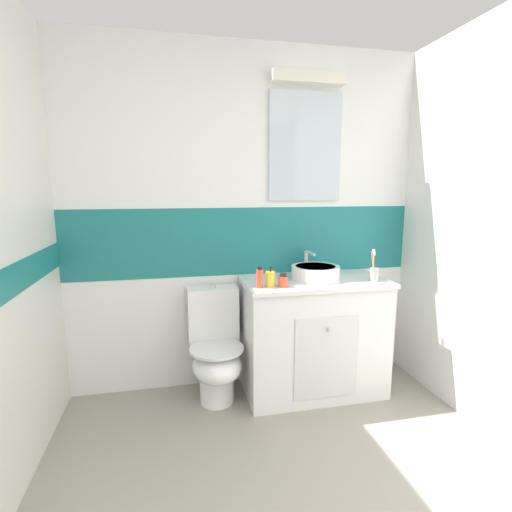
# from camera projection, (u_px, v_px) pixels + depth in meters

# --- Properties ---
(ground_plane) EXTENTS (3.20, 3.48, 0.04)m
(ground_plane) POSITION_uv_depth(u_px,v_px,m) (293.00, 497.00, 1.92)
(ground_plane) COLOR gray
(wall_back_tiled) EXTENTS (3.20, 0.20, 2.50)m
(wall_back_tiled) POSITION_uv_depth(u_px,v_px,m) (246.00, 219.00, 2.89)
(wall_back_tiled) COLOR white
(wall_back_tiled) RESTS_ON ground_plane
(vanity_cabinet) EXTENTS (1.02, 0.55, 0.85)m
(vanity_cabinet) POSITION_uv_depth(u_px,v_px,m) (313.00, 335.00, 2.83)
(vanity_cabinet) COLOR white
(vanity_cabinet) RESTS_ON ground_plane
(sink_basin) EXTENTS (0.34, 0.39, 0.18)m
(sink_basin) POSITION_uv_depth(u_px,v_px,m) (315.00, 272.00, 2.75)
(sink_basin) COLOR white
(sink_basin) RESTS_ON vanity_cabinet
(toilet) EXTENTS (0.37, 0.50, 0.80)m
(toilet) POSITION_uv_depth(u_px,v_px,m) (216.00, 350.00, 2.71)
(toilet) COLOR white
(toilet) RESTS_ON ground_plane
(toothbrush_cup) EXTENTS (0.06, 0.06, 0.22)m
(toothbrush_cup) POSITION_uv_depth(u_px,v_px,m) (374.00, 273.00, 2.69)
(toothbrush_cup) COLOR #B2ADA3
(toothbrush_cup) RESTS_ON vanity_cabinet
(soap_dispenser) EXTENTS (0.06, 0.06, 0.14)m
(soap_dispenser) POSITION_uv_depth(u_px,v_px,m) (270.00, 279.00, 2.54)
(soap_dispenser) COLOR yellow
(soap_dispenser) RESTS_ON vanity_cabinet
(hair_gel_jar) EXTENTS (0.06, 0.06, 0.09)m
(hair_gel_jar) POSITION_uv_depth(u_px,v_px,m) (283.00, 281.00, 2.54)
(hair_gel_jar) COLOR #D84C33
(hair_gel_jar) RESTS_ON vanity_cabinet
(deodorant_spray_can) EXTENTS (0.05, 0.05, 0.14)m
(deodorant_spray_can) POSITION_uv_depth(u_px,v_px,m) (260.00, 278.00, 2.51)
(deodorant_spray_can) COLOR #D84C33
(deodorant_spray_can) RESTS_ON vanity_cabinet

